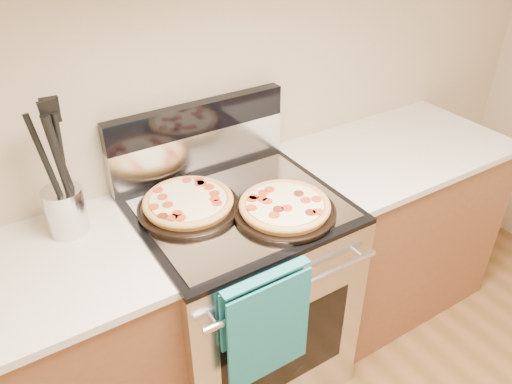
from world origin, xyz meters
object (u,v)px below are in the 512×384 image
range_body (241,296)px  pepperoni_pizza_back (188,204)px  pepperoni_pizza_front (285,208)px  utensil_crock (66,211)px

range_body → pepperoni_pizza_back: (-0.17, 0.07, 0.50)m
range_body → pepperoni_pizza_front: size_ratio=2.43×
range_body → pepperoni_pizza_front: 0.53m
pepperoni_pizza_back → utensil_crock: size_ratio=2.18×
range_body → pepperoni_pizza_back: 0.53m
pepperoni_pizza_back → utensil_crock: utensil_crock is taller
utensil_crock → pepperoni_pizza_front: bearing=-26.2°
pepperoni_pizza_front → utensil_crock: bearing=153.8°
range_body → utensil_crock: utensil_crock is taller
utensil_crock → range_body: bearing=-18.9°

